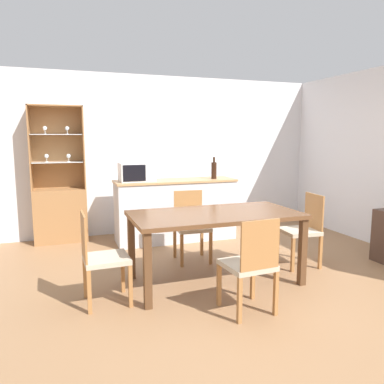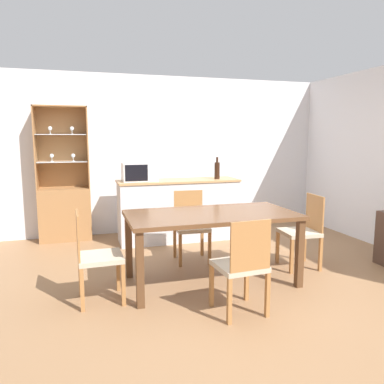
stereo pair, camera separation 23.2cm
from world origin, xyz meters
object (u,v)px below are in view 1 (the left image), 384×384
display_cabinet (60,204)px  wine_bottle (214,170)px  dining_table (215,221)px  microwave (137,172)px  dining_chair_side_right_far (302,230)px  dining_chair_head_near (250,265)px  dining_chair_head_far (191,226)px  dining_chair_side_left_near (101,258)px

display_cabinet → wine_bottle: 2.38m
dining_table → microwave: bearing=105.3°
dining_table → dining_chair_side_right_far: dining_chair_side_right_far is taller
display_cabinet → dining_chair_head_near: (1.57, -3.04, -0.13)m
dining_chair_head_far → dining_chair_head_near: same height
dining_chair_head_near → wine_bottle: (0.69, 2.46, 0.62)m
microwave → dining_table: bearing=-74.7°
dining_table → display_cabinet: bearing=124.7°
dining_table → dining_chair_side_right_far: bearing=6.3°
dining_chair_side_right_far → wine_bottle: size_ratio=2.62×
microwave → wine_bottle: size_ratio=1.49×
dining_chair_side_right_far → wine_bottle: bearing=22.7°
dining_chair_head_far → wine_bottle: size_ratio=2.62×
dining_table → dining_chair_side_left_near: size_ratio=2.04×
dining_chair_head_near → microwave: size_ratio=1.76×
dining_chair_side_right_far → dining_chair_head_near: (-1.21, -0.91, 0.00)m
dining_chair_head_far → dining_chair_side_right_far: (1.21, -0.64, 0.00)m
display_cabinet → dining_table: 2.75m
dining_chair_side_left_near → microwave: (0.73, 1.91, 0.62)m
dining_chair_head_far → wine_bottle: bearing=-123.7°
dining_chair_head_far → microwave: microwave is taller
dining_chair_head_far → dining_chair_side_left_near: 1.53m
display_cabinet → dining_chair_head_far: 2.16m
display_cabinet → microwave: (1.07, -0.48, 0.49)m
dining_chair_side_left_near → dining_table: bearing=94.8°
dining_chair_side_left_near → microwave: size_ratio=1.76×
dining_table → dining_chair_side_left_near: bearing=-173.5°
display_cabinet → dining_chair_head_far: size_ratio=2.29×
dining_chair_side_left_near → microwave: microwave is taller
dining_table → microwave: 1.88m
display_cabinet → dining_table: bearing=-55.3°
dining_table → dining_chair_head_near: size_ratio=2.04×
dining_table → dining_chair_side_right_far: size_ratio=2.04×
dining_chair_head_far → wine_bottle: (0.69, 0.90, 0.62)m
dining_table → microwave: microwave is taller
display_cabinet → dining_chair_side_left_near: 2.42m
dining_chair_head_far → dining_chair_head_near: 1.56m
dining_chair_head_far → dining_chair_head_near: bearing=93.7°
dining_chair_head_near → microwave: (-0.49, 2.55, 0.62)m
display_cabinet → dining_chair_side_right_far: 3.50m
display_cabinet → dining_chair_side_left_near: size_ratio=2.29×
dining_chair_head_near → dining_chair_head_far: bearing=85.9°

